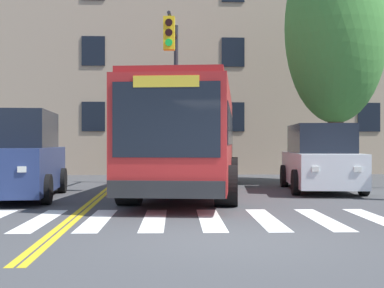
# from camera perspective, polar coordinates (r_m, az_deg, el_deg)

# --- Properties ---
(ground_plane) EXTENTS (120.00, 120.00, 0.00)m
(ground_plane) POSITION_cam_1_polar(r_m,az_deg,el_deg) (8.73, 4.12, -10.05)
(ground_plane) COLOR #424244
(crosswalk) EXTENTS (15.14, 3.49, 0.01)m
(crosswalk) POSITION_cam_1_polar(r_m,az_deg,el_deg) (10.79, -1.04, -8.06)
(crosswalk) COLOR white
(crosswalk) RESTS_ON ground
(lane_line_yellow_inner) EXTENTS (0.12, 36.00, 0.01)m
(lane_line_yellow_inner) POSITION_cam_1_polar(r_m,az_deg,el_deg) (24.79, -7.43, -3.41)
(lane_line_yellow_inner) COLOR gold
(lane_line_yellow_inner) RESTS_ON ground
(lane_line_yellow_outer) EXTENTS (0.12, 36.00, 0.01)m
(lane_line_yellow_outer) POSITION_cam_1_polar(r_m,az_deg,el_deg) (24.78, -7.06, -3.41)
(lane_line_yellow_outer) COLOR gold
(lane_line_yellow_outer) RESTS_ON ground
(city_bus) EXTENTS (3.99, 11.14, 3.17)m
(city_bus) POSITION_cam_1_polar(r_m,az_deg,el_deg) (16.39, -0.23, 0.79)
(city_bus) COLOR #B22323
(city_bus) RESTS_ON ground
(car_navy_near_lane) EXTENTS (2.47, 5.11, 2.41)m
(car_navy_near_lane) POSITION_cam_1_polar(r_m,az_deg,el_deg) (15.52, -18.05, -1.36)
(car_navy_near_lane) COLOR navy
(car_navy_near_lane) RESTS_ON ground
(car_white_far_lane) EXTENTS (2.57, 5.04, 2.12)m
(car_white_far_lane) POSITION_cam_1_polar(r_m,az_deg,el_deg) (17.57, 13.52, -1.60)
(car_white_far_lane) COLOR white
(car_white_far_lane) RESTS_ON ground
(car_silver_behind_bus) EXTENTS (2.56, 5.03, 2.30)m
(car_silver_behind_bus) POSITION_cam_1_polar(r_m,az_deg,el_deg) (27.06, -3.29, -0.81)
(car_silver_behind_bus) COLOR #B7BABF
(car_silver_behind_bus) RESTS_ON ground
(traffic_light_overhead) EXTENTS (0.55, 3.87, 5.88)m
(traffic_light_overhead) POSITION_cam_1_polar(r_m,az_deg,el_deg) (18.43, -1.99, 7.72)
(traffic_light_overhead) COLOR #28282D
(traffic_light_overhead) RESTS_ON ground
(street_tree_curbside_large) EXTENTS (4.71, 5.07, 9.56)m
(street_tree_curbside_large) POSITION_cam_1_polar(r_m,az_deg,el_deg) (21.48, 15.07, 11.80)
(street_tree_curbside_large) COLOR #4C3D2D
(street_tree_curbside_large) RESTS_ON ground
(building_facade) EXTENTS (33.33, 7.07, 11.12)m
(building_facade) POSITION_cam_1_polar(r_m,az_deg,el_deg) (29.47, 3.53, 8.00)
(building_facade) COLOR tan
(building_facade) RESTS_ON ground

